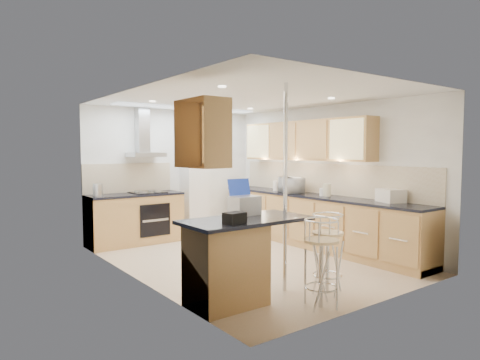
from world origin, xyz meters
TOP-DOWN VIEW (x-y plane):
  - ground at (0.00, 0.00)m, footprint 4.80×4.80m
  - room_shell at (0.32, 0.38)m, footprint 3.64×4.84m
  - right_counter at (1.50, 0.00)m, footprint 0.63×4.40m
  - back_counter at (-0.95, 2.10)m, footprint 1.70×0.63m
  - peninsula at (-1.12, -1.45)m, footprint 1.47×0.72m
  - microwave at (1.42, 0.50)m, footprint 0.52×0.61m
  - laptop at (-0.98, -1.23)m, footprint 0.33×0.24m
  - bag at (-1.43, -1.65)m, footprint 0.24×0.19m
  - bar_stool_near at (-0.60, -2.10)m, footprint 0.41×0.41m
  - bar_stool_end at (-0.19, -1.82)m, footprint 0.55×0.55m
  - jar_a at (1.47, 0.98)m, footprint 0.14×0.14m
  - jar_b at (1.63, 0.88)m, footprint 0.12×0.12m
  - jar_c at (1.50, -0.29)m, footprint 0.18×0.18m
  - jar_d at (1.46, -0.22)m, footprint 0.11×0.11m
  - bread_bin at (1.65, -1.43)m, footprint 0.41×0.46m
  - kettle at (-1.65, 2.01)m, footprint 0.16×0.16m

SIDE VIEW (x-z plane):
  - ground at x=0.00m, z-range 0.00..0.00m
  - back_counter at x=-0.95m, z-range 0.00..0.92m
  - right_counter at x=1.50m, z-range 0.00..0.92m
  - peninsula at x=-1.12m, z-range 0.01..0.95m
  - bar_stool_end at x=-0.19m, z-range 0.00..0.96m
  - bar_stool_near at x=-0.60m, z-range 0.00..0.98m
  - jar_d at x=1.46m, z-range 0.92..1.05m
  - jar_b at x=1.63m, z-range 0.92..1.07m
  - bag at x=-1.43m, z-range 0.94..1.06m
  - jar_a at x=1.47m, z-range 0.92..1.11m
  - bread_bin at x=1.65m, z-range 0.92..1.12m
  - jar_c at x=1.50m, z-range 0.92..1.13m
  - kettle at x=-1.65m, z-range 0.92..1.14m
  - laptop at x=-0.98m, z-range 0.94..1.16m
  - microwave at x=1.42m, z-range 0.92..1.21m
  - room_shell at x=0.32m, z-range 0.29..2.80m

